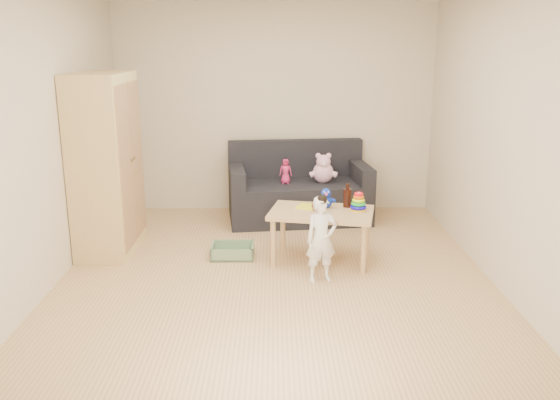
{
  "coord_description": "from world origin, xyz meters",
  "views": [
    {
      "loc": [
        -0.0,
        -5.28,
        2.15
      ],
      "look_at": [
        0.05,
        0.25,
        0.65
      ],
      "focal_mm": 38.0,
      "sensor_mm": 36.0,
      "label": 1
    }
  ],
  "objects_px": {
    "wardrobe": "(106,164)",
    "play_table": "(321,236)",
    "sofa": "(299,201)",
    "toddler": "(321,240)"
  },
  "relations": [
    {
      "from": "wardrobe",
      "to": "play_table",
      "type": "bearing_deg",
      "value": -10.34
    },
    {
      "from": "wardrobe",
      "to": "play_table",
      "type": "distance_m",
      "value": 2.32
    },
    {
      "from": "wardrobe",
      "to": "toddler",
      "type": "height_order",
      "value": "wardrobe"
    },
    {
      "from": "sofa",
      "to": "toddler",
      "type": "height_order",
      "value": "toddler"
    },
    {
      "from": "sofa",
      "to": "toddler",
      "type": "xyz_separation_m",
      "value": [
        0.12,
        -1.9,
        0.15
      ]
    },
    {
      "from": "wardrobe",
      "to": "sofa",
      "type": "height_order",
      "value": "wardrobe"
    },
    {
      "from": "play_table",
      "to": "toddler",
      "type": "height_order",
      "value": "toddler"
    },
    {
      "from": "wardrobe",
      "to": "play_table",
      "type": "relative_size",
      "value": 1.84
    },
    {
      "from": "play_table",
      "to": "wardrobe",
      "type": "bearing_deg",
      "value": 169.66
    },
    {
      "from": "wardrobe",
      "to": "sofa",
      "type": "xyz_separation_m",
      "value": [
        2.03,
        1.01,
        -0.68
      ]
    }
  ]
}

